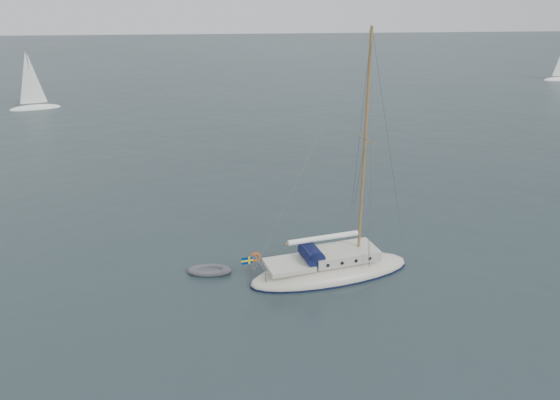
{
  "coord_description": "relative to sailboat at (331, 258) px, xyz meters",
  "views": [
    {
      "loc": [
        -5.02,
        -24.54,
        15.07
      ],
      "look_at": [
        -2.85,
        0.0,
        5.15
      ],
      "focal_mm": 35.0,
      "sensor_mm": 36.0,
      "label": 1
    }
  ],
  "objects": [
    {
      "name": "ground",
      "position": [
        -0.09,
        -1.48,
        -1.04
      ],
      "size": [
        300.0,
        300.0,
        0.0
      ],
      "primitive_type": "plane",
      "color": "black",
      "rests_on": "ground"
    },
    {
      "name": "sailboat",
      "position": [
        0.0,
        0.0,
        0.0
      ],
      "size": [
        9.63,
        2.89,
        13.72
      ],
      "rotation": [
        0.0,
        0.0,
        0.23
      ],
      "color": "beige",
      "rests_on": "ground"
    },
    {
      "name": "dinghy",
      "position": [
        -6.66,
        0.79,
        -0.88
      ],
      "size": [
        2.46,
        1.11,
        0.35
      ],
      "rotation": [
        0.0,
        0.0,
        -0.07
      ],
      "color": "#515156",
      "rests_on": "ground"
    },
    {
      "name": "distant_yacht_c",
      "position": [
        -30.01,
        44.82,
        2.38
      ],
      "size": [
        6.04,
        3.22,
        8.0
      ],
      "rotation": [
        0.0,
        0.0,
        0.32
      ],
      "color": "white",
      "rests_on": "ground"
    }
  ]
}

